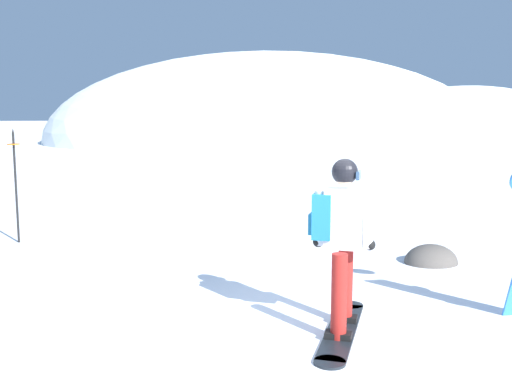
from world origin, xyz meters
TOP-DOWN VIEW (x-y plane):
  - ground_plane at (0.00, 0.00)m, footprint 300.00×300.00m
  - ridge_peak_main at (8.02, 38.29)m, footprint 32.85×29.57m
  - ridge_peak_far at (32.43, 51.91)m, footprint 22.75×20.48m
  - snowboarder_main at (0.45, -0.33)m, footprint 0.97×1.68m
  - piste_marker_near at (-3.48, 4.51)m, footprint 0.20×0.20m
  - rock_dark at (2.62, 1.96)m, footprint 0.77×0.66m

SIDE VIEW (x-z plane):
  - ground_plane at x=0.00m, z-range 0.00..0.00m
  - ridge_peak_main at x=8.02m, z-range -6.55..6.55m
  - ridge_peak_far at x=32.43m, z-range -4.93..4.93m
  - rock_dark at x=2.62m, z-range -0.27..0.27m
  - snowboarder_main at x=0.45m, z-range 0.06..1.78m
  - piste_marker_near at x=-3.48m, z-range 0.13..2.03m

